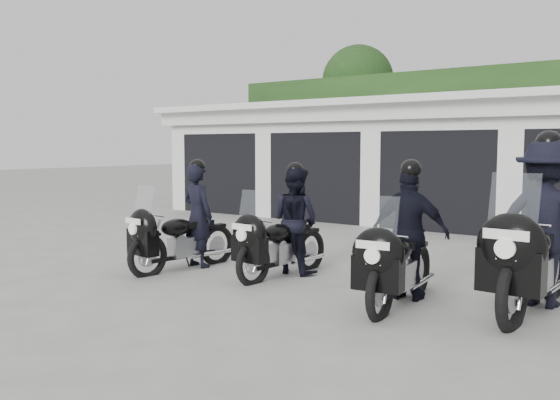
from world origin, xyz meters
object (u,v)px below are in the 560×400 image
Objects in this scene: police_bike_b at (288,226)px; police_bike_d at (541,231)px; police_bike_a at (184,225)px; police_bike_c at (405,241)px.

police_bike_d is (3.37, 0.20, 0.19)m from police_bike_b.
police_bike_a is 0.97× the size of police_bike_c.
police_bike_b is at bearing -173.62° from police_bike_d.
police_bike_b is 2.05m from police_bike_c.
police_bike_b is 3.38m from police_bike_d.
police_bike_b is 0.95× the size of police_bike_c.
police_bike_a reaches higher than police_bike_b.
police_bike_a is 1.62m from police_bike_b.
police_bike_d is at bearing 7.82° from police_bike_b.
police_bike_a is 1.02× the size of police_bike_b.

